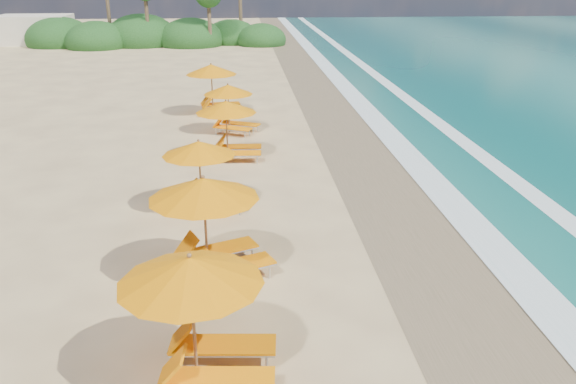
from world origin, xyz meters
TOP-DOWN VIEW (x-y plane):
  - ground at (0.00, 0.00)m, footprint 160.00×160.00m
  - wet_sand at (4.00, 0.00)m, footprint 4.00×160.00m
  - surf_foam at (6.70, 0.00)m, footprint 4.00×160.00m
  - station_2 at (-2.03, -6.52)m, footprint 2.97×2.78m
  - station_3 at (-2.01, -2.51)m, footprint 3.48×3.45m
  - station_4 at (-2.42, 1.84)m, footprint 2.63×2.47m
  - station_5 at (-1.66, 7.08)m, footprint 2.69×2.50m
  - station_6 at (-1.67, 11.11)m, footprint 3.04×3.04m
  - station_7 at (-2.52, 15.01)m, footprint 3.10×2.93m
  - treeline at (-9.94, 45.51)m, footprint 25.80×8.80m
  - beach_building at (-22.00, 48.00)m, footprint 7.00×5.00m

SIDE VIEW (x-z plane):
  - ground at x=0.00m, z-range 0.00..0.00m
  - wet_sand at x=4.00m, z-range 0.00..0.01m
  - surf_foam at x=6.70m, z-range 0.02..0.03m
  - treeline at x=-9.94m, z-range -3.87..5.86m
  - station_6 at x=-1.67m, z-range 0.14..2.44m
  - station_4 at x=-2.42m, z-range 0.14..2.45m
  - station_5 at x=-1.66m, z-range 0.15..2.57m
  - beach_building at x=-22.00m, z-range 0.00..2.80m
  - station_2 at x=-2.03m, z-range 0.16..2.78m
  - station_7 at x=-2.52m, z-range 0.16..2.83m
  - station_3 at x=-2.01m, z-range 0.16..2.84m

